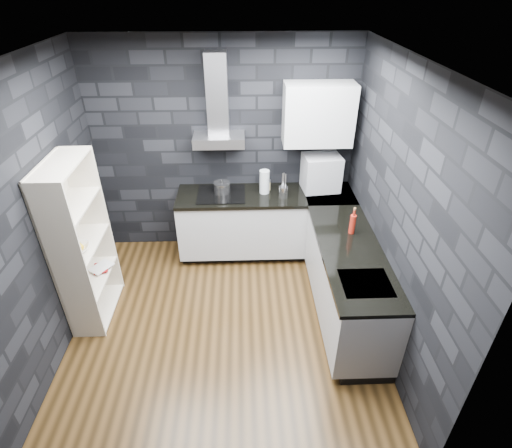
{
  "coord_description": "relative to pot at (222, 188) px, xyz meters",
  "views": [
    {
      "loc": [
        0.22,
        -3.07,
        3.25
      ],
      "look_at": [
        0.35,
        0.45,
        1.0
      ],
      "focal_mm": 28.0,
      "sensor_mm": 36.0,
      "label": 1
    }
  ],
  "objects": [
    {
      "name": "ground",
      "position": [
        0.04,
        -1.34,
        -0.97
      ],
      "size": [
        3.2,
        3.2,
        0.0
      ],
      "primitive_type": "plane",
      "color": "#483016"
    },
    {
      "name": "ceiling",
      "position": [
        0.04,
        -1.34,
        1.73
      ],
      "size": [
        3.2,
        3.2,
        0.0
      ],
      "primitive_type": "plane",
      "rotation": [
        3.14,
        0.0,
        0.0
      ],
      "color": "silver"
    },
    {
      "name": "wall_back",
      "position": [
        0.04,
        0.28,
        0.38
      ],
      "size": [
        3.2,
        0.05,
        2.7
      ],
      "primitive_type": "cube",
      "color": "black",
      "rests_on": "ground"
    },
    {
      "name": "wall_front",
      "position": [
        0.04,
        -2.97,
        0.38
      ],
      "size": [
        3.2,
        0.05,
        2.7
      ],
      "primitive_type": "cube",
      "color": "black",
      "rests_on": "ground"
    },
    {
      "name": "wall_left",
      "position": [
        -1.59,
        -1.34,
        0.38
      ],
      "size": [
        0.05,
        3.2,
        2.7
      ],
      "primitive_type": "cube",
      "color": "black",
      "rests_on": "ground"
    },
    {
      "name": "wall_right",
      "position": [
        1.66,
        -1.34,
        0.38
      ],
      "size": [
        0.05,
        3.2,
        2.7
      ],
      "primitive_type": "cube",
      "color": "black",
      "rests_on": "ground"
    },
    {
      "name": "toekick_back",
      "position": [
        0.54,
        -0.0,
        -0.92
      ],
      "size": [
        2.18,
        0.5,
        0.1
      ],
      "primitive_type": "cube",
      "color": "black",
      "rests_on": "ground"
    },
    {
      "name": "toekick_right",
      "position": [
        1.38,
        -1.24,
        -0.92
      ],
      "size": [
        0.5,
        1.78,
        0.1
      ],
      "primitive_type": "cube",
      "color": "black",
      "rests_on": "ground"
    },
    {
      "name": "counter_back_cab",
      "position": [
        0.54,
        -0.04,
        -0.49
      ],
      "size": [
        2.2,
        0.6,
        0.76
      ],
      "primitive_type": "cube",
      "color": "#B7B8BC",
      "rests_on": "ground"
    },
    {
      "name": "counter_right_cab",
      "position": [
        1.34,
        -1.24,
        -0.49
      ],
      "size": [
        0.6,
        1.8,
        0.76
      ],
      "primitive_type": "cube",
      "color": "#B7B8BC",
      "rests_on": "ground"
    },
    {
      "name": "counter_back_top",
      "position": [
        0.54,
        -0.05,
        -0.09
      ],
      "size": [
        2.2,
        0.62,
        0.04
      ],
      "primitive_type": "cube",
      "color": "black",
      "rests_on": "counter_back_cab"
    },
    {
      "name": "counter_right_top",
      "position": [
        1.33,
        -1.24,
        -0.09
      ],
      "size": [
        0.62,
        1.8,
        0.04
      ],
      "primitive_type": "cube",
      "color": "black",
      "rests_on": "counter_right_cab"
    },
    {
      "name": "counter_corner_top",
      "position": [
        1.34,
        -0.04,
        -0.09
      ],
      "size": [
        0.62,
        0.62,
        0.04
      ],
      "primitive_type": "cube",
      "color": "black",
      "rests_on": "counter_right_cab"
    },
    {
      "name": "hood_body",
      "position": [
        -0.01,
        0.09,
        0.59
      ],
      "size": [
        0.6,
        0.34,
        0.12
      ],
      "primitive_type": "cube",
      "color": "#ABAAAF",
      "rests_on": "wall_back"
    },
    {
      "name": "hood_chimney",
      "position": [
        -0.01,
        0.16,
        1.1
      ],
      "size": [
        0.24,
        0.2,
        0.9
      ],
      "primitive_type": "cube",
      "color": "#ABAAAF",
      "rests_on": "hood_body"
    },
    {
      "name": "upper_cabinet",
      "position": [
        1.14,
        0.08,
        0.88
      ],
      "size": [
        0.8,
        0.35,
        0.7
      ],
      "primitive_type": "cube",
      "color": "silver",
      "rests_on": "wall_back"
    },
    {
      "name": "cooktop",
      "position": [
        -0.01,
        -0.04,
        -0.07
      ],
      "size": [
        0.58,
        0.5,
        0.01
      ],
      "primitive_type": "cube",
      "color": "black",
      "rests_on": "counter_back_top"
    },
    {
      "name": "sink_rim",
      "position": [
        1.34,
        -1.74,
        -0.08
      ],
      "size": [
        0.44,
        0.4,
        0.01
      ],
      "primitive_type": "cube",
      "color": "#ABAAAF",
      "rests_on": "counter_right_top"
    },
    {
      "name": "pot",
      "position": [
        0.0,
        0.0,
        0.0
      ],
      "size": [
        0.21,
        0.21,
        0.12
      ],
      "primitive_type": "cylinder",
      "rotation": [
        0.0,
        0.0,
        0.05
      ],
      "color": "silver",
      "rests_on": "cooktop"
    },
    {
      "name": "glass_vase",
      "position": [
        0.52,
        -0.01,
        0.08
      ],
      "size": [
        0.15,
        0.15,
        0.3
      ],
      "primitive_type": "cylinder",
      "rotation": [
        0.0,
        0.0,
        0.23
      ],
      "color": "silver",
      "rests_on": "counter_back_top"
    },
    {
      "name": "storage_jar",
      "position": [
        0.56,
        0.07,
        -0.01
      ],
      "size": [
        0.12,
        0.12,
        0.11
      ],
      "primitive_type": "cylinder",
      "rotation": [
        0.0,
        0.0,
        0.35
      ],
      "color": "#C8BA83",
      "rests_on": "counter_back_top"
    },
    {
      "name": "utensil_crock",
      "position": [
        0.75,
        -0.13,
        -0.0
      ],
      "size": [
        0.14,
        0.14,
        0.14
      ],
      "primitive_type": "cylinder",
      "rotation": [
        0.0,
        0.0,
        -0.42
      ],
      "color": "silver",
      "rests_on": "counter_back_top"
    },
    {
      "name": "appliance_garage",
      "position": [
        1.23,
        0.07,
        0.15
      ],
      "size": [
        0.48,
        0.39,
        0.45
      ],
      "primitive_type": "cube",
      "rotation": [
        0.0,
        0.0,
        0.11
      ],
      "color": "#B0B1B8",
      "rests_on": "counter_back_top"
    },
    {
      "name": "red_bottle",
      "position": [
        1.4,
        -0.94,
        0.04
      ],
      "size": [
        0.07,
        0.07,
        0.21
      ],
      "primitive_type": "cylinder",
      "rotation": [
        0.0,
        0.0,
        0.16
      ],
      "color": "#A02013",
      "rests_on": "counter_right_top"
    },
    {
      "name": "bookshelf",
      "position": [
        -1.38,
        -1.06,
        -0.07
      ],
      "size": [
        0.47,
        0.84,
        1.8
      ],
      "primitive_type": "cube",
      "rotation": [
        0.0,
        0.0,
        -0.16
      ],
      "color": "beige",
      "rests_on": "ground"
    },
    {
      "name": "fruit_bowl",
      "position": [
        -1.38,
        -1.18,
        -0.03
      ],
      "size": [
        0.25,
        0.25,
        0.06
      ],
      "primitive_type": "imported",
      "rotation": [
        0.0,
        0.0,
        0.08
      ],
      "color": "white",
      "rests_on": "bookshelf"
    },
    {
      "name": "book_red",
      "position": [
        -1.39,
        -0.94,
        -0.4
      ],
      "size": [
        0.15,
        0.06,
        0.2
      ],
      "primitive_type": "imported",
      "rotation": [
        0.0,
        0.0,
        0.27
      ],
      "color": "maroon",
      "rests_on": "bookshelf"
    },
    {
      "name": "book_second",
      "position": [
        -1.39,
        -0.86,
        -0.38
      ],
      "size": [
        0.15,
        0.11,
        0.24
      ],
      "primitive_type": "imported",
      "rotation": [
        0.0,
        0.0,
        -0.59
      ],
      "color": "#B2B2B2",
      "rests_on": "bookshelf"
    }
  ]
}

